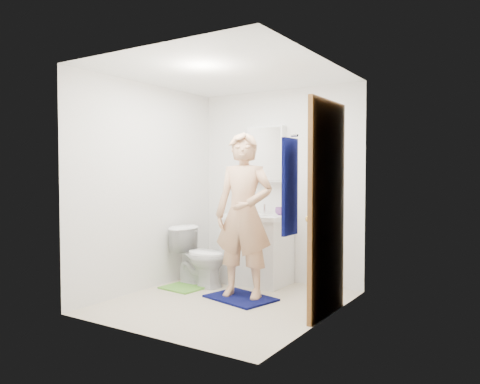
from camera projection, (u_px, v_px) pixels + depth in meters
name	position (u px, v px, depth m)	size (l,w,h in m)	color
floor	(226.00, 303.00, 4.93)	(2.20, 2.40, 0.02)	beige
ceiling	(225.00, 72.00, 4.83)	(2.20, 2.40, 0.02)	white
wall_back	(279.00, 186.00, 5.90)	(2.20, 0.02, 2.40)	silver
wall_front	(143.00, 193.00, 3.86)	(2.20, 0.02, 2.40)	silver
wall_left	(147.00, 187.00, 5.47)	(0.02, 2.40, 2.40)	silver
wall_right	(325.00, 191.00, 4.28)	(0.02, 2.40, 2.40)	silver
vanity_cabinet	(257.00, 251.00, 5.76)	(0.75, 0.55, 0.80)	white
countertop	(257.00, 217.00, 5.74)	(0.79, 0.59, 0.05)	white
sink_basin	(257.00, 215.00, 5.74)	(0.40, 0.40, 0.03)	white
faucet	(265.00, 209.00, 5.89)	(0.03, 0.03, 0.12)	silver
medicine_cabinet	(266.00, 154.00, 5.90)	(0.50, 0.12, 0.70)	white
mirror_panel	(264.00, 154.00, 5.85)	(0.46, 0.01, 0.66)	white
door	(327.00, 209.00, 4.44)	(0.05, 0.80, 2.05)	brown
door_knob	(309.00, 219.00, 4.19)	(0.07, 0.07, 0.07)	gold
towel	(290.00, 187.00, 3.84)	(0.03, 0.24, 0.80)	#070A41
towel_hook	(294.00, 135.00, 3.80)	(0.02, 0.02, 0.06)	silver
toilet	(200.00, 256.00, 5.66)	(0.40, 0.70, 0.71)	white
bath_mat	(241.00, 298.00, 5.05)	(0.70, 0.50, 0.02)	#070A41
green_rug	(183.00, 288.00, 5.51)	(0.46, 0.39, 0.02)	#5EA637
soap_dispenser	(243.00, 208.00, 5.76)	(0.08, 0.08, 0.17)	#BC5879
toothbrush_cup	(280.00, 211.00, 5.69)	(0.12, 0.12, 0.10)	#7A4191
man	(244.00, 215.00, 5.05)	(0.65, 0.43, 1.78)	tan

